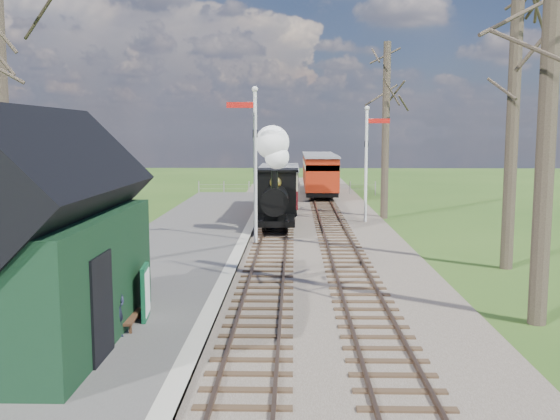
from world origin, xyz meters
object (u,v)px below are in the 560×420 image
(coach, at_px, (279,187))
(red_carriage_a, at_px, (321,175))
(locomotive, at_px, (275,186))
(semaphore_far, at_px, (368,155))
(bench, at_px, (124,311))
(sign_board, at_px, (146,292))
(person, at_px, (116,308))
(red_carriage_b, at_px, (318,170))
(semaphore_near, at_px, (253,154))
(station_shed, at_px, (41,241))

(coach, relative_size, red_carriage_a, 1.31)
(locomotive, distance_m, red_carriage_a, 14.30)
(semaphore_far, distance_m, bench, 18.71)
(sign_board, bearing_deg, locomotive, 79.35)
(coach, height_order, person, coach)
(person, bearing_deg, red_carriage_b, 11.61)
(red_carriage_b, bearing_deg, coach, -100.91)
(coach, bearing_deg, semaphore_near, -94.75)
(red_carriage_b, bearing_deg, semaphore_near, -98.42)
(coach, relative_size, person, 5.70)
(station_shed, distance_m, red_carriage_a, 30.07)
(semaphore_near, xyz_separation_m, coach, (0.77, 9.27, -2.09))
(red_carriage_a, height_order, person, red_carriage_a)
(semaphore_near, distance_m, red_carriage_b, 23.09)
(sign_board, xyz_separation_m, bench, (-0.35, -0.54, -0.29))
(red_carriage_a, relative_size, red_carriage_b, 1.00)
(station_shed, distance_m, semaphore_near, 12.58)
(station_shed, bearing_deg, red_carriage_a, 76.74)
(red_carriage_a, bearing_deg, coach, -108.02)
(coach, relative_size, red_carriage_b, 1.31)
(semaphore_near, relative_size, red_carriage_a, 1.12)
(locomotive, xyz_separation_m, sign_board, (-2.57, -13.65, -1.27))
(sign_board, bearing_deg, station_shed, -137.92)
(sign_board, height_order, person, person)
(sign_board, height_order, bench, sign_board)
(station_shed, height_order, semaphore_far, semaphore_far)
(station_shed, relative_size, semaphore_near, 1.01)
(coach, relative_size, bench, 5.68)
(semaphore_near, height_order, red_carriage_a, semaphore_near)
(red_carriage_b, bearing_deg, red_carriage_a, -90.00)
(locomotive, xyz_separation_m, bench, (-2.92, -14.19, -1.56))
(semaphore_far, distance_m, coach, 5.75)
(person, bearing_deg, bench, 24.32)
(semaphore_near, bearing_deg, sign_board, -99.82)
(bench, bearing_deg, red_carriage_a, 78.92)
(semaphore_far, height_order, red_carriage_b, semaphore_far)
(semaphore_near, xyz_separation_m, semaphore_far, (5.14, 6.00, -0.27))
(sign_board, bearing_deg, semaphore_far, 67.09)
(station_shed, bearing_deg, semaphore_near, 73.62)
(bench, height_order, person, person)
(bench, bearing_deg, red_carriage_b, 80.69)
(station_shed, relative_size, coach, 0.87)
(station_shed, relative_size, bench, 4.92)
(coach, distance_m, bench, 20.49)
(person, bearing_deg, coach, 12.83)
(semaphore_near, bearing_deg, station_shed, -106.38)
(station_shed, height_order, sign_board, station_shed)
(semaphore_far, distance_m, red_carriage_b, 16.94)
(red_carriage_b, distance_m, person, 34.98)
(red_carriage_b, bearing_deg, sign_board, -98.86)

